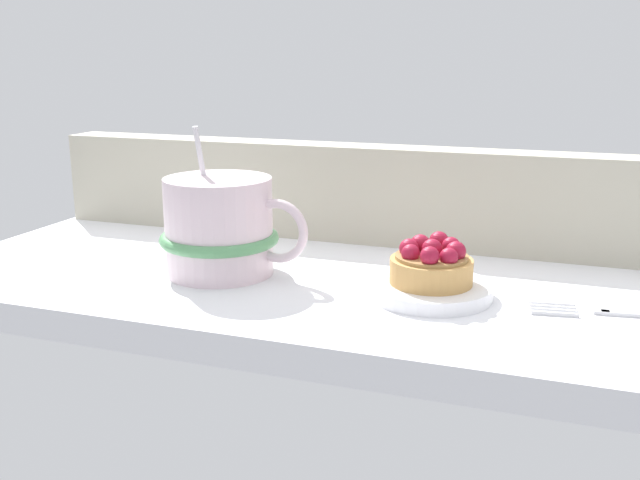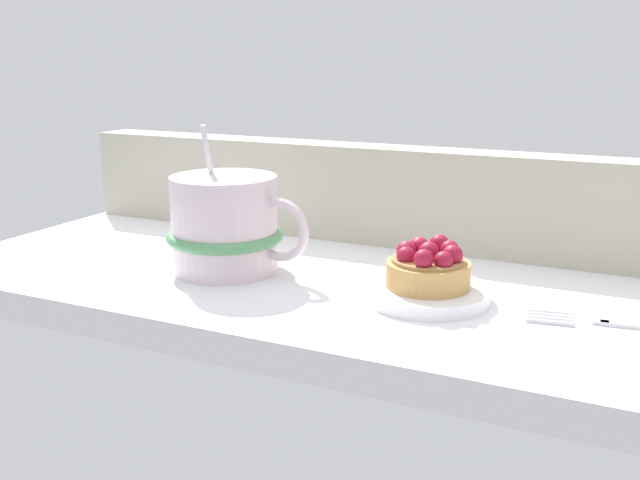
% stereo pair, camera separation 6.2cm
% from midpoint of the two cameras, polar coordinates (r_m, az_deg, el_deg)
% --- Properties ---
extents(ground_plane, '(0.78, 0.31, 0.03)m').
position_cam_midpoint_polar(ground_plane, '(0.65, -0.25, -4.14)').
color(ground_plane, white).
extents(window_rail_back, '(0.76, 0.05, 0.10)m').
position_cam_midpoint_polar(window_rail_back, '(0.75, 3.23, 3.50)').
color(window_rail_back, '#B2AD99').
rests_on(window_rail_back, ground_plane).
extents(dessert_plate, '(0.10, 0.10, 0.01)m').
position_cam_midpoint_polar(dessert_plate, '(0.60, 5.72, -3.99)').
color(dessert_plate, white).
rests_on(dessert_plate, ground_plane).
extents(raspberry_tart, '(0.07, 0.07, 0.04)m').
position_cam_midpoint_polar(raspberry_tart, '(0.59, 5.79, -1.95)').
color(raspberry_tart, tan).
rests_on(raspberry_tart, dessert_plate).
extents(coffee_mug, '(0.14, 0.11, 0.13)m').
position_cam_midpoint_polar(coffee_mug, '(0.66, -10.47, 0.93)').
color(coffee_mug, silver).
rests_on(coffee_mug, ground_plane).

